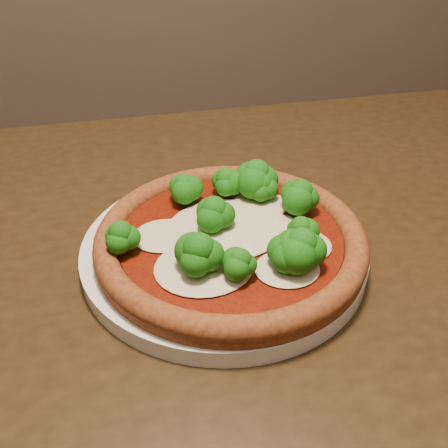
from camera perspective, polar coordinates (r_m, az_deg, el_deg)
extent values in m
cube|color=black|center=(0.48, -2.33, -10.15)|extent=(1.18, 0.90, 0.04)
cylinder|color=black|center=(1.17, 20.57, -5.16)|extent=(0.06, 0.06, 0.71)
cylinder|color=silver|center=(0.51, 0.00, -2.86)|extent=(0.29, 0.29, 0.02)
cylinder|color=brown|center=(0.49, 0.75, -2.15)|extent=(0.26, 0.26, 0.01)
torus|color=brown|center=(0.49, 0.76, -1.50)|extent=(0.27, 0.27, 0.02)
cylinder|color=#681304|center=(0.49, 0.76, -1.45)|extent=(0.22, 0.22, 0.00)
ellipsoid|color=beige|center=(0.49, 0.11, -0.45)|extent=(0.12, 0.11, 0.01)
ellipsoid|color=beige|center=(0.45, 7.22, -5.07)|extent=(0.06, 0.05, 0.00)
ellipsoid|color=beige|center=(0.53, 4.10, 2.20)|extent=(0.06, 0.06, 0.00)
ellipsoid|color=beige|center=(0.48, 8.71, -2.43)|extent=(0.06, 0.05, 0.00)
ellipsoid|color=beige|center=(0.49, -6.86, -1.29)|extent=(0.06, 0.06, 0.00)
ellipsoid|color=beige|center=(0.45, -2.34, -4.90)|extent=(0.09, 0.08, 0.01)
ellipsoid|color=beige|center=(0.49, 5.65, -0.82)|extent=(0.07, 0.06, 0.01)
ellipsoid|color=#1E8114|center=(0.48, -1.14, 1.46)|extent=(0.04, 0.04, 0.04)
ellipsoid|color=#1E8114|center=(0.51, 8.73, 3.46)|extent=(0.04, 0.04, 0.04)
ellipsoid|color=#1E8114|center=(0.44, 8.84, -2.52)|extent=(0.05, 0.05, 0.04)
ellipsoid|color=#1E8114|center=(0.43, 1.86, -4.28)|extent=(0.03, 0.03, 0.03)
ellipsoid|color=#1E8114|center=(0.53, 3.76, 5.57)|extent=(0.05, 0.05, 0.04)
ellipsoid|color=#1E8114|center=(0.43, -2.92, -3.12)|extent=(0.05, 0.05, 0.04)
ellipsoid|color=#1E8114|center=(0.54, 0.24, 5.07)|extent=(0.04, 0.04, 0.03)
ellipsoid|color=#1E8114|center=(0.53, 4.35, 4.44)|extent=(0.04, 0.04, 0.03)
ellipsoid|color=#1E8114|center=(0.44, 7.43, -2.99)|extent=(0.04, 0.04, 0.03)
ellipsoid|color=#1E8114|center=(0.47, 8.78, -0.55)|extent=(0.04, 0.04, 0.03)
ellipsoid|color=#1E8114|center=(0.53, -4.54, 4.35)|extent=(0.04, 0.04, 0.03)
ellipsoid|color=#1E8114|center=(0.46, -11.68, -1.20)|extent=(0.04, 0.04, 0.03)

